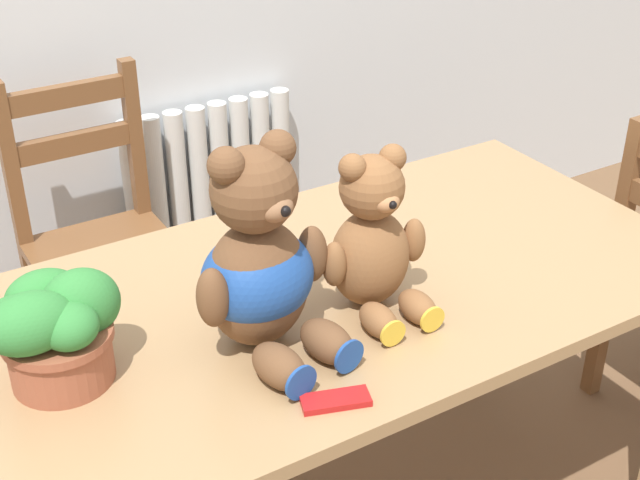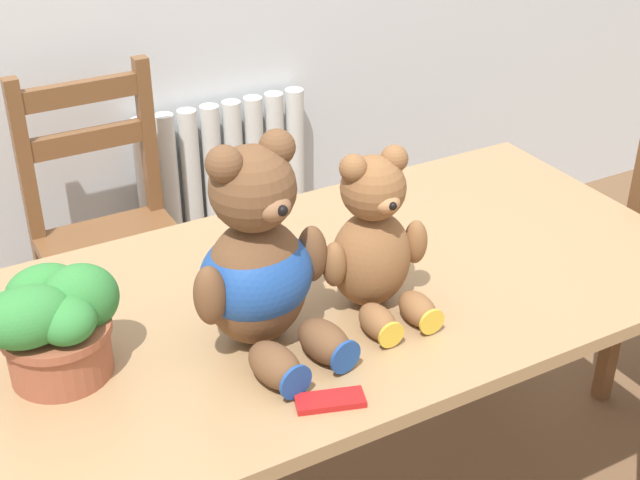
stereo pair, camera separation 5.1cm
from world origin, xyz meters
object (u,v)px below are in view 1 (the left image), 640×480
object	(u,v)px
teddy_bear_right	(374,242)
chocolate_bar	(336,400)
teddy_bear_left	(260,267)
wooden_chair_behind	(103,248)
potted_plant	(55,327)

from	to	relation	value
teddy_bear_right	chocolate_bar	xyz separation A→B (m)	(-0.22, -0.22, -0.13)
teddy_bear_left	teddy_bear_right	bearing A→B (deg)	169.79
wooden_chair_behind	chocolate_bar	distance (m)	1.18
potted_plant	teddy_bear_right	bearing A→B (deg)	-8.36
teddy_bear_left	potted_plant	size ratio (longest dim) A/B	1.69
wooden_chair_behind	chocolate_bar	size ratio (longest dim) A/B	7.97
wooden_chair_behind	teddy_bear_right	xyz separation A→B (m)	(0.25, -0.94, 0.41)
chocolate_bar	potted_plant	bearing A→B (deg)	140.46
teddy_bear_right	potted_plant	size ratio (longest dim) A/B	1.37
potted_plant	wooden_chair_behind	bearing A→B (deg)	68.54
potted_plant	chocolate_bar	distance (m)	0.48
teddy_bear_right	potted_plant	world-z (taller)	teddy_bear_right
wooden_chair_behind	chocolate_bar	world-z (taller)	wooden_chair_behind
chocolate_bar	wooden_chair_behind	bearing A→B (deg)	91.54
wooden_chair_behind	chocolate_bar	xyz separation A→B (m)	(0.03, -1.15, 0.28)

